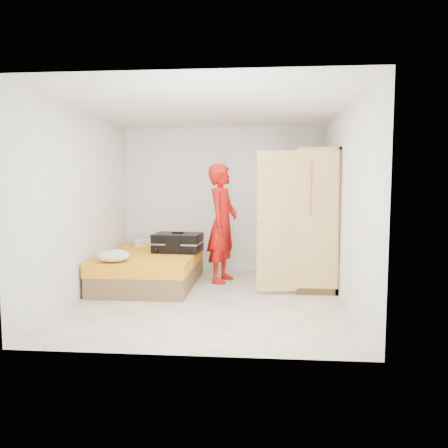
# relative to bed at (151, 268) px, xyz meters

# --- Properties ---
(room) EXTENTS (4.00, 4.02, 2.60)m
(room) POSITION_rel_bed_xyz_m (1.05, -0.79, 1.05)
(room) COLOR beige
(room) RESTS_ON ground
(bed) EXTENTS (1.42, 2.02, 0.50)m
(bed) POSITION_rel_bed_xyz_m (0.00, 0.00, 0.00)
(bed) COLOR brown
(bed) RESTS_ON ground
(wardrobe) EXTENTS (1.17, 1.26, 2.10)m
(wardrobe) POSITION_rel_bed_xyz_m (2.50, 0.07, 0.75)
(wardrobe) COLOR #E5B76F
(wardrobe) RESTS_ON ground
(person) EXTENTS (0.61, 0.78, 1.90)m
(person) POSITION_rel_bed_xyz_m (1.12, 0.29, 0.70)
(person) COLOR red
(person) RESTS_ON ground
(suitcase) EXTENTS (0.80, 0.62, 0.32)m
(suitcase) POSITION_rel_bed_xyz_m (0.41, 0.16, 0.39)
(suitcase) COLOR black
(suitcase) RESTS_ON bed
(round_cushion) EXTENTS (0.45, 0.45, 0.17)m
(round_cushion) POSITION_rel_bed_xyz_m (-0.32, -0.79, 0.33)
(round_cushion) COLOR white
(round_cushion) RESTS_ON bed
(pillow) EXTENTS (0.62, 0.39, 0.11)m
(pillow) POSITION_rel_bed_xyz_m (-0.18, 0.85, 0.30)
(pillow) COLOR white
(pillow) RESTS_ON bed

